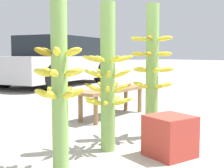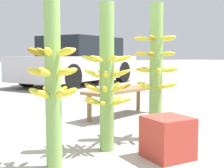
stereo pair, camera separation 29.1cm
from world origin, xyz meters
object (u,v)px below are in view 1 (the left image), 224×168
banana_stalk_left (60,78)px  banana_stalk_right (152,70)px  market_bench (112,93)px  produce_crate (170,136)px  parked_car (57,62)px  banana_stalk_center (108,78)px

banana_stalk_left → banana_stalk_right: (1.20, 0.32, 0.02)m
market_bench → produce_crate: size_ratio=3.81×
banana_stalk_left → parked_car: parked_car is taller
parked_car → banana_stalk_center: bearing=129.7°
parked_car → market_bench: bearing=134.4°
banana_stalk_left → market_bench: size_ratio=1.03×
banana_stalk_left → banana_stalk_center: banana_stalk_left is taller
banana_stalk_right → produce_crate: size_ratio=3.95×
banana_stalk_right → banana_stalk_left: bearing=-165.3°
banana_stalk_left → banana_stalk_center: 0.61m
banana_stalk_center → produce_crate: 0.75m
banana_stalk_center → parked_car: parked_car is taller
banana_stalk_right → parked_car: bearing=74.3°
market_bench → produce_crate: bearing=-128.3°
produce_crate → banana_stalk_center: bearing=128.2°
banana_stalk_center → banana_stalk_right: (0.63, 0.11, 0.06)m
produce_crate → market_bench: bearing=71.4°
banana_stalk_right → market_bench: size_ratio=1.04×
banana_stalk_right → parked_car: 6.21m
banana_stalk_right → produce_crate: bearing=-117.1°
banana_stalk_center → banana_stalk_right: bearing=9.8°
banana_stalk_right → produce_crate: banana_stalk_right is taller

